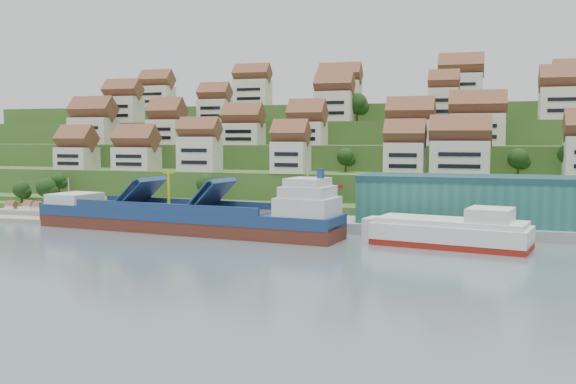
% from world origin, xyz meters
% --- Properties ---
extents(ground, '(300.00, 300.00, 0.00)m').
position_xyz_m(ground, '(0.00, 0.00, 0.00)').
color(ground, slate).
rests_on(ground, ground).
extents(quay, '(180.00, 14.00, 2.20)m').
position_xyz_m(quay, '(20.00, 15.00, 1.10)').
color(quay, gray).
rests_on(quay, ground).
extents(pebble_beach, '(45.00, 20.00, 1.00)m').
position_xyz_m(pebble_beach, '(-58.00, 12.00, 0.50)').
color(pebble_beach, gray).
rests_on(pebble_beach, ground).
extents(hillside, '(260.00, 128.00, 31.00)m').
position_xyz_m(hillside, '(0.00, 103.55, 10.66)').
color(hillside, '#2D4C1E').
rests_on(hillside, ground).
extents(hillside_village, '(154.80, 62.53, 29.18)m').
position_xyz_m(hillside_village, '(-0.34, 61.00, 24.58)').
color(hillside_village, beige).
rests_on(hillside_village, ground).
extents(hillside_trees, '(141.53, 61.90, 30.80)m').
position_xyz_m(hillside_trees, '(-4.01, 48.00, 18.13)').
color(hillside_trees, '#1A3913').
rests_on(hillside_trees, ground).
extents(warehouse, '(60.00, 15.00, 10.00)m').
position_xyz_m(warehouse, '(52.00, 17.00, 7.20)').
color(warehouse, '#25645B').
rests_on(warehouse, quay).
extents(flagpole, '(1.28, 0.16, 8.00)m').
position_xyz_m(flagpole, '(18.11, 10.00, 6.88)').
color(flagpole, gray).
rests_on(flagpole, quay).
extents(beach_huts, '(14.40, 3.70, 2.20)m').
position_xyz_m(beach_huts, '(-60.00, 10.75, 2.10)').
color(beach_huts, white).
rests_on(beach_huts, pebble_beach).
extents(cargo_ship, '(70.95, 19.12, 15.46)m').
position_xyz_m(cargo_ship, '(-11.74, 0.54, 3.02)').
color(cargo_ship, '#512318').
rests_on(cargo_ship, ground).
extents(second_ship, '(29.81, 15.72, 8.22)m').
position_xyz_m(second_ship, '(42.65, -1.35, 2.48)').
color(second_ship, maroon).
rests_on(second_ship, ground).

